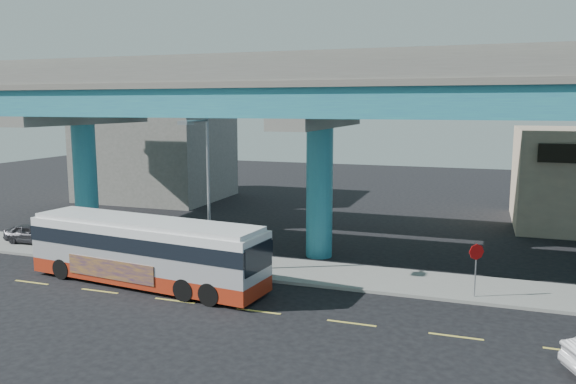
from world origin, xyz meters
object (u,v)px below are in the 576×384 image
(street_lamp, at_px, (203,173))
(stop_sign, at_px, (476,259))
(parked_car, at_px, (32,234))
(transit_bus, at_px, (146,249))

(street_lamp, bearing_deg, stop_sign, 3.28)
(stop_sign, bearing_deg, parked_car, 166.02)
(transit_bus, distance_m, stop_sign, 15.35)
(parked_car, xyz_separation_m, street_lamp, (13.09, -2.21, 4.53))
(transit_bus, relative_size, parked_car, 3.57)
(street_lamp, bearing_deg, transit_bus, -134.82)
(transit_bus, distance_m, parked_car, 11.87)
(parked_car, bearing_deg, street_lamp, -101.81)
(transit_bus, xyz_separation_m, street_lamp, (2.08, 2.09, 3.53))
(transit_bus, bearing_deg, parked_car, 165.45)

